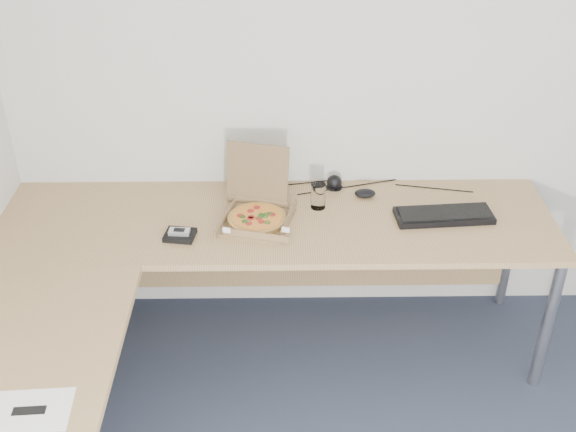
{
  "coord_description": "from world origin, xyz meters",
  "views": [
    {
      "loc": [
        -0.48,
        -1.3,
        2.44
      ],
      "look_at": [
        -0.45,
        1.28,
        0.82
      ],
      "focal_mm": 44.44,
      "sensor_mm": 36.0,
      "label": 1
    }
  ],
  "objects_px": {
    "keyboard": "(444,216)",
    "wallet": "(180,235)",
    "pizza_box": "(257,214)",
    "desk": "(196,283)",
    "drinking_glass": "(318,196)"
  },
  "relations": [
    {
      "from": "pizza_box",
      "to": "wallet",
      "type": "distance_m",
      "value": 0.36
    },
    {
      "from": "drinking_glass",
      "to": "wallet",
      "type": "distance_m",
      "value": 0.66
    },
    {
      "from": "drinking_glass",
      "to": "pizza_box",
      "type": "bearing_deg",
      "value": -158.31
    },
    {
      "from": "pizza_box",
      "to": "keyboard",
      "type": "distance_m",
      "value": 0.84
    },
    {
      "from": "drinking_glass",
      "to": "wallet",
      "type": "relative_size",
      "value": 0.94
    },
    {
      "from": "desk",
      "to": "wallet",
      "type": "distance_m",
      "value": 0.3
    },
    {
      "from": "desk",
      "to": "pizza_box",
      "type": "distance_m",
      "value": 0.48
    },
    {
      "from": "pizza_box",
      "to": "keyboard",
      "type": "bearing_deg",
      "value": 15.02
    },
    {
      "from": "desk",
      "to": "keyboard",
      "type": "bearing_deg",
      "value": 21.42
    },
    {
      "from": "desk",
      "to": "wallet",
      "type": "bearing_deg",
      "value": 108.08
    },
    {
      "from": "pizza_box",
      "to": "desk",
      "type": "bearing_deg",
      "value": -105.28
    },
    {
      "from": "wallet",
      "to": "pizza_box",
      "type": "bearing_deg",
      "value": 30.5
    },
    {
      "from": "pizza_box",
      "to": "wallet",
      "type": "relative_size",
      "value": 2.65
    },
    {
      "from": "pizza_box",
      "to": "keyboard",
      "type": "height_order",
      "value": "pizza_box"
    },
    {
      "from": "keyboard",
      "to": "wallet",
      "type": "relative_size",
      "value": 3.41
    }
  ]
}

